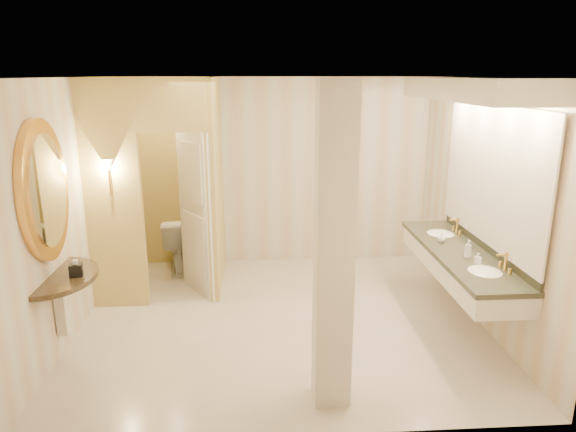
# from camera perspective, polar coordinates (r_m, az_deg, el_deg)

# --- Properties ---
(floor) EXTENTS (4.50, 4.50, 0.00)m
(floor) POSITION_cam_1_polar(r_m,az_deg,el_deg) (6.05, -0.72, -11.34)
(floor) COLOR beige
(floor) RESTS_ON ground
(ceiling) EXTENTS (4.50, 4.50, 0.00)m
(ceiling) POSITION_cam_1_polar(r_m,az_deg,el_deg) (5.40, -0.82, 15.15)
(ceiling) COLOR white
(ceiling) RESTS_ON wall_back
(wall_back) EXTENTS (4.50, 0.02, 2.70)m
(wall_back) POSITION_cam_1_polar(r_m,az_deg,el_deg) (7.53, -1.54, 4.90)
(wall_back) COLOR beige
(wall_back) RESTS_ON floor
(wall_front) EXTENTS (4.50, 0.02, 2.70)m
(wall_front) POSITION_cam_1_polar(r_m,az_deg,el_deg) (3.68, 0.81, -6.60)
(wall_front) COLOR beige
(wall_front) RESTS_ON floor
(wall_left) EXTENTS (0.02, 4.00, 2.70)m
(wall_left) POSITION_cam_1_polar(r_m,az_deg,el_deg) (5.91, -23.11, 0.70)
(wall_left) COLOR beige
(wall_left) RESTS_ON floor
(wall_right) EXTENTS (0.02, 4.00, 2.70)m
(wall_right) POSITION_cam_1_polar(r_m,az_deg,el_deg) (6.11, 20.81, 1.39)
(wall_right) COLOR beige
(wall_right) RESTS_ON floor
(toilet_closet) EXTENTS (1.50, 1.55, 2.70)m
(toilet_closet) POSITION_cam_1_polar(r_m,az_deg,el_deg) (6.56, -11.13, 3.34)
(toilet_closet) COLOR #DFD175
(toilet_closet) RESTS_ON floor
(wall_sconce) EXTENTS (0.14, 0.14, 0.42)m
(wall_sconce) POSITION_cam_1_polar(r_m,az_deg,el_deg) (6.14, -19.33, 5.24)
(wall_sconce) COLOR gold
(wall_sconce) RESTS_ON toilet_closet
(vanity) EXTENTS (0.75, 2.49, 2.09)m
(vanity) POSITION_cam_1_polar(r_m,az_deg,el_deg) (5.74, 19.51, 3.51)
(vanity) COLOR silver
(vanity) RESTS_ON floor
(console_shelf) EXTENTS (1.02, 1.02, 1.96)m
(console_shelf) POSITION_cam_1_polar(r_m,az_deg,el_deg) (5.29, -25.07, -1.21)
(console_shelf) COLOR black
(console_shelf) RESTS_ON floor
(pillar) EXTENTS (0.30, 0.30, 2.70)m
(pillar) POSITION_cam_1_polar(r_m,az_deg,el_deg) (4.16, 5.12, -3.97)
(pillar) COLOR silver
(pillar) RESTS_ON floor
(tissue_box) EXTENTS (0.14, 0.14, 0.12)m
(tissue_box) POSITION_cam_1_polar(r_m,az_deg,el_deg) (5.31, -22.49, -5.55)
(tissue_box) COLOR black
(tissue_box) RESTS_ON console_shelf
(toilet) EXTENTS (0.57, 0.85, 0.80)m
(toilet) POSITION_cam_1_polar(r_m,az_deg,el_deg) (7.49, -12.10, -3.00)
(toilet) COLOR white
(toilet) RESTS_ON floor
(soap_bottle_a) EXTENTS (0.07, 0.07, 0.12)m
(soap_bottle_a) POSITION_cam_1_polar(r_m,az_deg,el_deg) (5.54, 20.33, -4.46)
(soap_bottle_a) COLOR beige
(soap_bottle_a) RESTS_ON vanity
(soap_bottle_b) EXTENTS (0.10, 0.10, 0.11)m
(soap_bottle_b) POSITION_cam_1_polar(r_m,az_deg,el_deg) (6.12, 16.69, -2.32)
(soap_bottle_b) COLOR silver
(soap_bottle_b) RESTS_ON vanity
(soap_bottle_c) EXTENTS (0.08, 0.08, 0.19)m
(soap_bottle_c) POSITION_cam_1_polar(r_m,az_deg,el_deg) (5.68, 19.37, -3.47)
(soap_bottle_c) COLOR #C6B28C
(soap_bottle_c) RESTS_ON vanity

